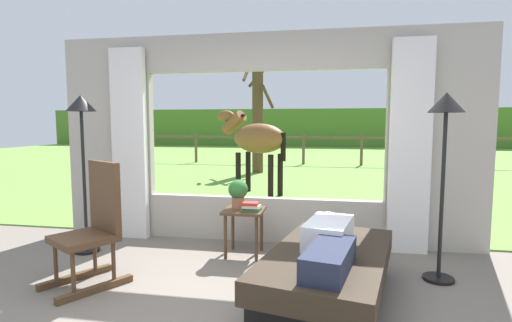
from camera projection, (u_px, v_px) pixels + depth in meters
name	position (u px, v px, depth m)	size (l,w,h in m)	color
back_wall_with_window	(263.00, 141.00, 4.73)	(5.20, 0.12, 2.55)	#ADA599
curtain_panel_left	(130.00, 145.00, 4.90)	(0.44, 0.10, 2.40)	silver
curtain_panel_right	(410.00, 147.00, 4.30)	(0.44, 0.10, 2.40)	silver
outdoor_pasture_lawn	(306.00, 160.00, 15.53)	(36.00, 21.68, 0.02)	olive
distant_hill_ridge	(314.00, 128.00, 25.05)	(36.00, 2.00, 2.40)	#497528
recliner_sofa	(328.00, 274.00, 3.20)	(1.24, 1.85, 0.42)	black
reclining_person	(329.00, 241.00, 3.12)	(0.46, 1.43, 0.22)	silver
rocking_chair	(94.00, 225.00, 3.52)	(0.75, 0.82, 1.12)	#4C331E
side_table	(244.00, 217.00, 4.29)	(0.44, 0.44, 0.52)	#4C331E
potted_plant	(238.00, 192.00, 4.33)	(0.22, 0.22, 0.32)	#9E6042
book_stack	(251.00, 207.00, 4.19)	(0.20, 0.16, 0.10)	#337247
floor_lamp_left	(82.00, 126.00, 4.30)	(0.32, 0.32, 1.78)	black
floor_lamp_right	(445.00, 130.00, 3.49)	(0.32, 0.32, 1.75)	black
horse	(256.00, 139.00, 7.84)	(1.74, 1.19, 1.73)	brown
pasture_tree	(258.00, 119.00, 11.31)	(0.96, 1.04, 3.50)	#4C3823
pasture_fence_line	(304.00, 144.00, 13.69)	(16.10, 0.10, 1.10)	brown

